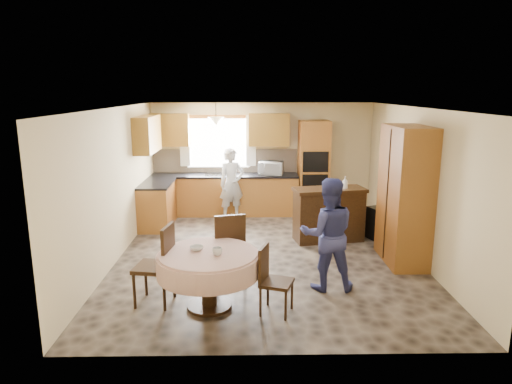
{
  "coord_description": "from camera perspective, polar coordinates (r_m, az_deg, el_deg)",
  "views": [
    {
      "loc": [
        -0.3,
        -7.38,
        2.78
      ],
      "look_at": [
        -0.18,
        0.3,
        1.05
      ],
      "focal_mm": 32.0,
      "sensor_mm": 36.0,
      "label": 1
    }
  ],
  "objects": [
    {
      "name": "bottle_sideboard",
      "position": [
        8.56,
        11.06,
        0.99
      ],
      "size": [
        0.14,
        0.14,
        0.28
      ],
      "primitive_type": "imported",
      "rotation": [
        0.0,
        0.0,
        -0.34
      ],
      "color": "silver",
      "rests_on": "sideboard"
    },
    {
      "name": "pendant",
      "position": [
        9.93,
        -5.01,
        8.81
      ],
      "size": [
        0.36,
        0.36,
        0.18
      ],
      "primitive_type": "cone",
      "rotation": [
        3.14,
        0.0,
        0.0
      ],
      "color": "beige",
      "rests_on": "ceiling"
    },
    {
      "name": "bowl_table",
      "position": [
        5.98,
        -7.43,
        -6.98
      ],
      "size": [
        0.2,
        0.2,
        0.05
      ],
      "primitive_type": "imported",
      "rotation": [
        0.0,
        0.0,
        -0.17
      ],
      "color": "#B2B2B2",
      "rests_on": "dining_table"
    },
    {
      "name": "base_cab_back",
      "position": [
        10.37,
        -3.93,
        -0.41
      ],
      "size": [
        3.3,
        0.6,
        0.88
      ],
      "primitive_type": "cube",
      "color": "#C07C33",
      "rests_on": "floor"
    },
    {
      "name": "bowl_sideboard",
      "position": [
        8.47,
        6.74,
        0.21
      ],
      "size": [
        0.2,
        0.2,
        0.05
      ],
      "primitive_type": "imported",
      "rotation": [
        0.0,
        0.0,
        -0.02
      ],
      "color": "#B2B2B2",
      "rests_on": "sideboard"
    },
    {
      "name": "curtain_left",
      "position": [
        10.48,
        -8.92,
        6.32
      ],
      "size": [
        0.22,
        0.02,
        1.15
      ],
      "primitive_type": "cube",
      "color": "white",
      "rests_on": "wall_back"
    },
    {
      "name": "ceiling",
      "position": [
        7.4,
        1.45,
        10.5
      ],
      "size": [
        5.0,
        6.0,
        0.01
      ],
      "primitive_type": "cube",
      "color": "white",
      "rests_on": "wall_back"
    },
    {
      "name": "chair_left",
      "position": [
        6.15,
        -11.92,
        -8.4
      ],
      "size": [
        0.53,
        0.53,
        1.08
      ],
      "rotation": [
        0.0,
        0.0,
        -1.73
      ],
      "color": "#3A2310",
      "rests_on": "floor"
    },
    {
      "name": "wall_front",
      "position": [
        4.65,
        2.89,
        -6.54
      ],
      "size": [
        5.0,
        0.02,
        2.5
      ],
      "primitive_type": "cube",
      "color": "#D4BD88",
      "rests_on": "floor"
    },
    {
      "name": "base_cab_left",
      "position": [
        9.66,
        -12.22,
        -1.64
      ],
      "size": [
        0.6,
        1.2,
        0.88
      ],
      "primitive_type": "cube",
      "color": "#C07C33",
      "rests_on": "floor"
    },
    {
      "name": "wall_cab_right",
      "position": [
        10.27,
        1.62,
        7.8
      ],
      "size": [
        0.9,
        0.33,
        0.72
      ],
      "primitive_type": "cube",
      "color": "#A67429",
      "rests_on": "wall_back"
    },
    {
      "name": "oven_tower",
      "position": [
        10.32,
        7.19,
        2.98
      ],
      "size": [
        0.66,
        0.62,
        2.12
      ],
      "primitive_type": "cube",
      "color": "#C07C33",
      "rests_on": "floor"
    },
    {
      "name": "dining_table",
      "position": [
        5.95,
        -5.95,
        -9.04
      ],
      "size": [
        1.32,
        1.32,
        0.75
      ],
      "color": "#3A2310",
      "rests_on": "floor"
    },
    {
      "name": "space_heater",
      "position": [
        9.02,
        15.26,
        -3.7
      ],
      "size": [
        0.53,
        0.46,
        0.61
      ],
      "primitive_type": "cube",
      "rotation": [
        0.0,
        0.0,
        0.38
      ],
      "color": "black",
      "rests_on": "floor"
    },
    {
      "name": "counter_back",
      "position": [
        10.27,
        -3.97,
        2.09
      ],
      "size": [
        3.3,
        0.64,
        0.04
      ],
      "primitive_type": "cube",
      "color": "black",
      "rests_on": "base_cab_back"
    },
    {
      "name": "curtain_right",
      "position": [
        10.38,
        -0.64,
        6.42
      ],
      "size": [
        0.22,
        0.02,
        1.15
      ],
      "primitive_type": "cube",
      "color": "white",
      "rests_on": "wall_back"
    },
    {
      "name": "microwave",
      "position": [
        10.19,
        1.85,
        2.99
      ],
      "size": [
        0.59,
        0.44,
        0.3
      ],
      "primitive_type": "imported",
      "rotation": [
        0.0,
        0.0,
        -0.16
      ],
      "color": "silver",
      "rests_on": "counter_back"
    },
    {
      "name": "cupboard",
      "position": [
        7.73,
        18.16,
        -0.41
      ],
      "size": [
        0.58,
        1.17,
        2.23
      ],
      "primitive_type": "cube",
      "color": "#C07C33",
      "rests_on": "floor"
    },
    {
      "name": "chair_back",
      "position": [
        6.62,
        -3.46,
        -6.64
      ],
      "size": [
        0.57,
        0.57,
        1.07
      ],
      "rotation": [
        0.0,
        0.0,
        3.41
      ],
      "color": "#3A2310",
      "rests_on": "floor"
    },
    {
      "name": "cup_table",
      "position": [
        5.77,
        -4.86,
        -7.43
      ],
      "size": [
        0.15,
        0.15,
        0.1
      ],
      "primitive_type": "imported",
      "rotation": [
        0.0,
        0.0,
        -0.18
      ],
      "color": "#B2B2B2",
      "rests_on": "dining_table"
    },
    {
      "name": "framed_picture",
      "position": [
        8.22,
        18.82,
        3.52
      ],
      "size": [
        0.06,
        0.55,
        0.46
      ],
      "color": "gold",
      "rests_on": "wall_right"
    },
    {
      "name": "backsplash",
      "position": [
        10.51,
        -3.91,
        3.88
      ],
      "size": [
        3.3,
        0.02,
        0.55
      ],
      "primitive_type": "cube",
      "color": "tan",
      "rests_on": "wall_back"
    },
    {
      "name": "oven_upper",
      "position": [
        9.98,
        7.47,
        3.75
      ],
      "size": [
        0.56,
        0.01,
        0.45
      ],
      "primitive_type": "cube",
      "color": "black",
      "rests_on": "oven_tower"
    },
    {
      "name": "oven_lower",
      "position": [
        10.07,
        7.38,
        0.94
      ],
      "size": [
        0.56,
        0.01,
        0.45
      ],
      "primitive_type": "cube",
      "color": "black",
      "rests_on": "oven_tower"
    },
    {
      "name": "person_dining",
      "position": [
        6.48,
        8.95,
        -5.24
      ],
      "size": [
        0.78,
        0.61,
        1.61
      ],
      "primitive_type": "imported",
      "rotation": [
        0.0,
        0.0,
        3.14
      ],
      "color": "navy",
      "rests_on": "floor"
    },
    {
      "name": "floor",
      "position": [
        7.9,
        1.35,
        -7.95
      ],
      "size": [
        5.0,
        6.0,
        0.01
      ],
      "primitive_type": "cube",
      "color": "brown",
      "rests_on": "ground"
    },
    {
      "name": "wall_back",
      "position": [
        10.5,
        0.74,
        4.29
      ],
      "size": [
        5.0,
        0.02,
        2.5
      ],
      "primitive_type": "cube",
      "color": "#D4BD88",
      "rests_on": "floor"
    },
    {
      "name": "counter_left",
      "position": [
        9.56,
        -12.35,
        1.04
      ],
      "size": [
        0.64,
        1.2,
        0.04
      ],
      "primitive_type": "cube",
      "color": "black",
      "rests_on": "base_cab_left"
    },
    {
      "name": "wall_cab_side",
      "position": [
        9.45,
        -13.45,
        7.04
      ],
      "size": [
        0.33,
        1.2,
        0.72
      ],
      "primitive_type": "cube",
      "color": "#A67429",
      "rests_on": "wall_left"
    },
    {
      "name": "wall_cab_left",
      "position": [
        10.4,
        -10.69,
        7.65
      ],
      "size": [
        0.85,
        0.33,
        0.72
      ],
      "primitive_type": "cube",
      "color": "#A67429",
      "rests_on": "wall_back"
    },
    {
      "name": "person_sink",
      "position": [
        9.89,
        -3.06,
        1.0
      ],
      "size": [
        0.68,
        0.58,
        1.56
      ],
      "primitive_type": "imported",
      "rotation": [
        0.0,
        0.0,
        0.44
      ],
      "color": "silver",
      "rests_on": "floor"
    },
    {
      "name": "window",
      "position": [
        10.45,
        -4.77,
        6.14
      ],
      "size": [
        1.4,
        0.03,
        1.1
      ],
      "primitive_type": "cube",
      "color": "white",
      "rests_on": "wall_back"
    },
    {
      "name": "wall_left",
      "position": [
        7.85,
        -17.15,
        0.87
      ],
      "size": [
        0.02,
        6.0,
        2.5
      ],
      "primitive_type": "cube",
      "color": "#D4BD88",
      "rests_on": "floor"
    },
    {
      "name": "chair_right",
      "position": [
        5.84,
        1.91,
        -10.49
      ],
      "size": [
        0.48,
        0.48,
        0.87
      ],
      "rotation": [
        0.0,
        0.0,
        1.24
      ],
      "color": "#3A2310",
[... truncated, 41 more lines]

